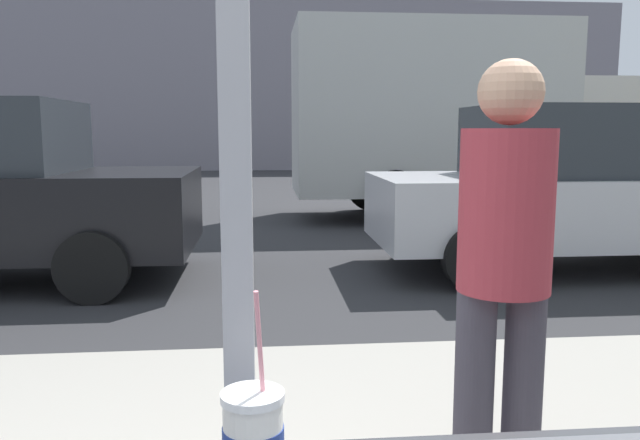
{
  "coord_description": "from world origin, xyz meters",
  "views": [
    {
      "loc": [
        0.04,
        -0.95,
        1.5
      ],
      "look_at": [
        0.37,
        2.61,
        0.99
      ],
      "focal_mm": 35.41,
      "sensor_mm": 36.0,
      "label": 1
    }
  ],
  "objects_px": {
    "parked_car_silver": "(570,189)",
    "pedestrian": "(504,264)",
    "soda_cup_left": "(253,437)",
    "box_truck": "(464,118)"
  },
  "relations": [
    {
      "from": "parked_car_silver",
      "to": "pedestrian",
      "type": "bearing_deg",
      "value": -119.3
    },
    {
      "from": "box_truck",
      "to": "pedestrian",
      "type": "bearing_deg",
      "value": -107.03
    },
    {
      "from": "soda_cup_left",
      "to": "pedestrian",
      "type": "distance_m",
      "value": 1.47
    },
    {
      "from": "soda_cup_left",
      "to": "parked_car_silver",
      "type": "relative_size",
      "value": 0.07
    },
    {
      "from": "box_truck",
      "to": "soda_cup_left",
      "type": "bearing_deg",
      "value": -109.57
    },
    {
      "from": "soda_cup_left",
      "to": "pedestrian",
      "type": "relative_size",
      "value": 0.18
    },
    {
      "from": "parked_car_silver",
      "to": "box_truck",
      "type": "relative_size",
      "value": 0.66
    },
    {
      "from": "soda_cup_left",
      "to": "parked_car_silver",
      "type": "xyz_separation_m",
      "value": [
        3.3,
        5.57,
        -0.17
      ]
    },
    {
      "from": "pedestrian",
      "to": "box_truck",
      "type": "bearing_deg",
      "value": 72.97
    },
    {
      "from": "soda_cup_left",
      "to": "parked_car_silver",
      "type": "height_order",
      "value": "parked_car_silver"
    }
  ]
}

